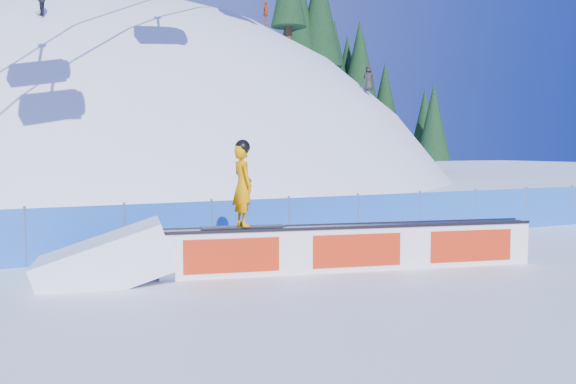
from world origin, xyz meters
name	(u,v)px	position (x,y,z in m)	size (l,w,h in m)	color
ground	(519,267)	(0.00, 0.00, 0.00)	(160.00, 160.00, 0.00)	white
treeline	(352,58)	(21.86, 40.91, 10.58)	(19.14, 10.87, 21.42)	#352415
safety_fence	(389,216)	(0.00, 4.50, 0.60)	(22.05, 0.05, 1.30)	blue
rail_box	(353,247)	(-3.21, 1.27, 0.45)	(7.52, 2.21, 0.91)	white
snow_ramp	(106,282)	(-7.83, 2.32, 0.00)	(2.32, 1.54, 0.87)	white
snowboarder	(243,185)	(-5.36, 1.76, 1.73)	(1.62, 0.64, 1.67)	black
distant_skiers	(177,10)	(2.31, 30.72, 11.12)	(21.07, 10.45, 8.75)	black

